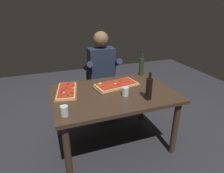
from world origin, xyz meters
TOP-DOWN VIEW (x-y plane):
  - ground_plane at (0.00, 0.00)m, footprint 6.40×6.40m
  - dining_table at (0.00, 0.00)m, footprint 1.40×0.96m
  - pizza_rectangular_front at (0.09, 0.14)m, footprint 0.59×0.37m
  - pizza_rectangular_left at (-0.51, 0.17)m, footprint 0.32×0.53m
  - wine_bottle_dark at (0.57, 0.41)m, footprint 0.07×0.07m
  - oil_bottle_amber at (0.29, -0.29)m, footprint 0.07×0.07m
  - tumbler_near_camera at (-0.60, -0.32)m, footprint 0.07×0.07m
  - tumbler_far_side at (0.09, -0.13)m, footprint 0.08×0.08m
  - diner_chair at (0.09, 0.86)m, footprint 0.44×0.44m
  - seated_diner at (0.09, 0.74)m, footprint 0.53×0.41m

SIDE VIEW (x-z plane):
  - ground_plane at x=0.00m, z-range 0.00..0.00m
  - diner_chair at x=0.09m, z-range 0.05..0.92m
  - dining_table at x=0.00m, z-range 0.27..1.01m
  - seated_diner at x=0.09m, z-range 0.08..1.41m
  - pizza_rectangular_front at x=0.09m, z-range 0.73..0.78m
  - pizza_rectangular_left at x=-0.51m, z-range 0.73..0.78m
  - tumbler_near_camera at x=-0.60m, z-range 0.74..0.84m
  - tumbler_far_side at x=0.09m, z-range 0.74..0.84m
  - oil_bottle_amber at x=0.29m, z-range 0.71..1.02m
  - wine_bottle_dark at x=0.57m, z-range 0.70..1.05m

